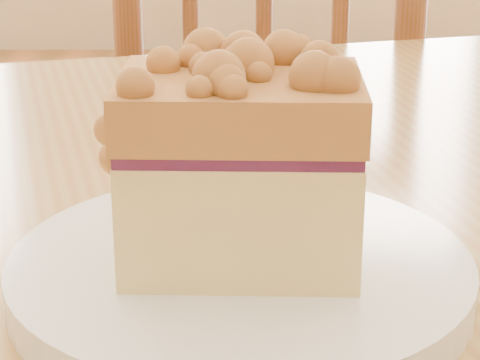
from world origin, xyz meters
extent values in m
cube|color=#A98541|center=(0.05, 0.23, 0.73)|extent=(1.52, 1.20, 0.04)
cube|color=brown|center=(0.08, 1.00, 0.47)|extent=(0.53, 0.53, 0.04)
cylinder|color=brown|center=(0.30, 1.13, 0.22)|extent=(0.04, 0.04, 0.45)
cylinder|color=brown|center=(-0.05, 1.22, 0.22)|extent=(0.04, 0.04, 0.45)
cylinder|color=brown|center=(0.21, 0.77, 0.72)|extent=(0.04, 0.04, 0.48)
cylinder|color=brown|center=(-0.14, 0.85, 0.72)|extent=(0.04, 0.04, 0.48)
cylinder|color=brown|center=(0.12, 0.79, 0.71)|extent=(0.02, 0.02, 0.42)
cylinder|color=brown|center=(0.03, 0.81, 0.71)|extent=(0.02, 0.02, 0.42)
cylinder|color=brown|center=(-0.06, 0.83, 0.71)|extent=(0.02, 0.02, 0.42)
cylinder|color=white|center=(0.00, 0.10, 0.76)|extent=(0.25, 0.25, 0.02)
cylinder|color=white|center=(0.00, 0.10, 0.75)|extent=(0.17, 0.17, 0.01)
cube|color=#E3D780|center=(0.00, 0.10, 0.80)|extent=(0.12, 0.09, 0.06)
cube|color=#481436|center=(0.00, 0.10, 0.84)|extent=(0.12, 0.09, 0.01)
cube|color=#9D6531|center=(0.00, 0.10, 0.85)|extent=(0.12, 0.09, 0.03)
sphere|color=#9D6531|center=(-0.04, 0.11, 0.87)|extent=(0.02, 0.02, 0.02)
sphere|color=#9D6531|center=(-0.01, 0.07, 0.87)|extent=(0.01, 0.01, 0.01)
sphere|color=#9D6531|center=(-0.02, 0.09, 0.87)|extent=(0.02, 0.02, 0.02)
sphere|color=#9D6531|center=(-0.03, 0.10, 0.87)|extent=(0.03, 0.03, 0.03)
sphere|color=#9D6531|center=(0.03, 0.07, 0.87)|extent=(0.02, 0.02, 0.02)
sphere|color=#9D6531|center=(-0.01, 0.10, 0.87)|extent=(0.02, 0.02, 0.02)
sphere|color=#9D6531|center=(-0.01, 0.13, 0.87)|extent=(0.01, 0.01, 0.01)
sphere|color=#9D6531|center=(0.01, 0.11, 0.87)|extent=(0.01, 0.01, 0.01)
sphere|color=#9D6531|center=(-0.03, 0.09, 0.87)|extent=(0.01, 0.01, 0.01)
sphere|color=#9D6531|center=(0.03, 0.11, 0.87)|extent=(0.02, 0.02, 0.02)
sphere|color=#9D6531|center=(0.03, 0.13, 0.87)|extent=(0.02, 0.02, 0.02)
sphere|color=#9D6531|center=(-0.01, 0.13, 0.87)|extent=(0.02, 0.02, 0.02)
sphere|color=#9D6531|center=(0.03, 0.12, 0.87)|extent=(0.02, 0.02, 0.02)
sphere|color=#9D6531|center=(0.04, 0.12, 0.87)|extent=(0.01, 0.01, 0.01)
sphere|color=#9D6531|center=(-0.04, 0.13, 0.87)|extent=(0.02, 0.02, 0.02)
sphere|color=#9D6531|center=(0.01, 0.11, 0.87)|extent=(0.02, 0.02, 0.02)
sphere|color=#9D6531|center=(-0.04, 0.08, 0.87)|extent=(0.02, 0.02, 0.02)
sphere|color=#9D6531|center=(0.04, 0.10, 0.87)|extent=(0.01, 0.01, 0.01)
sphere|color=#9D6531|center=(0.01, 0.14, 0.87)|extent=(0.02, 0.02, 0.02)
sphere|color=#9D6531|center=(0.03, 0.07, 0.87)|extent=(0.02, 0.02, 0.02)
sphere|color=#9D6531|center=(-0.06, 0.10, 0.85)|extent=(0.01, 0.01, 0.01)
sphere|color=#9D6531|center=(-0.06, 0.09, 0.84)|extent=(0.01, 0.01, 0.01)
sphere|color=#9D6531|center=(-0.07, 0.10, 0.86)|extent=(0.01, 0.01, 0.01)
camera|label=1|loc=(0.00, -0.35, 0.98)|focal=70.00mm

